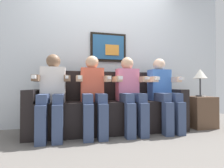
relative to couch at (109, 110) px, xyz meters
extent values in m
plane|color=#66605B|center=(0.00, -0.33, -0.31)|extent=(6.09, 6.09, 0.00)
cube|color=silver|center=(0.00, 0.44, 0.99)|extent=(4.69, 0.05, 2.60)
cube|color=black|center=(0.07, 0.40, 1.04)|extent=(0.63, 0.03, 0.50)
cube|color=#26598C|center=(0.07, 0.38, 1.04)|extent=(0.55, 0.02, 0.42)
cube|color=orange|center=(0.13, 0.37, 0.99)|extent=(0.24, 0.02, 0.18)
cube|color=black|center=(0.00, -0.04, -0.09)|extent=(2.01, 0.58, 0.45)
cube|color=black|center=(0.00, 0.18, 0.36)|extent=(2.01, 0.14, 0.45)
cube|color=black|center=(-1.07, -0.04, 0.00)|extent=(0.14, 0.58, 0.62)
cube|color=black|center=(1.07, -0.04, 0.00)|extent=(0.14, 0.58, 0.62)
cube|color=white|center=(-0.80, -0.05, 0.38)|extent=(0.32, 0.20, 0.48)
sphere|color=brown|center=(-0.80, -0.05, 0.70)|extent=(0.19, 0.19, 0.19)
cube|color=#38476B|center=(-0.89, -0.25, 0.20)|extent=(0.12, 0.40, 0.12)
cube|color=#38476B|center=(-0.71, -0.25, 0.20)|extent=(0.12, 0.40, 0.12)
cube|color=#38476B|center=(-0.89, -0.45, -0.09)|extent=(0.12, 0.12, 0.45)
cube|color=#38476B|center=(-0.71, -0.45, -0.09)|extent=(0.12, 0.12, 0.45)
cube|color=brown|center=(-0.99, -0.17, 0.46)|extent=(0.08, 0.28, 0.08)
cube|color=brown|center=(-0.61, -0.17, 0.46)|extent=(0.08, 0.28, 0.08)
cube|color=white|center=(-0.61, -0.33, 0.47)|extent=(0.04, 0.13, 0.04)
cube|color=white|center=(-0.99, -0.33, 0.47)|extent=(0.04, 0.10, 0.04)
cube|color=#D8593F|center=(-0.27, -0.05, 0.38)|extent=(0.32, 0.20, 0.48)
sphere|color=tan|center=(-0.27, -0.05, 0.70)|extent=(0.19, 0.19, 0.19)
cube|color=#38476B|center=(-0.36, -0.25, 0.20)|extent=(0.12, 0.40, 0.12)
cube|color=#38476B|center=(-0.18, -0.25, 0.20)|extent=(0.12, 0.40, 0.12)
cube|color=#38476B|center=(-0.36, -0.45, -0.09)|extent=(0.12, 0.12, 0.45)
cube|color=#38476B|center=(-0.18, -0.45, -0.09)|extent=(0.12, 0.12, 0.45)
cube|color=tan|center=(-0.46, -0.17, 0.46)|extent=(0.08, 0.28, 0.08)
cube|color=tan|center=(-0.08, -0.17, 0.46)|extent=(0.08, 0.28, 0.08)
cube|color=white|center=(-0.08, -0.33, 0.47)|extent=(0.04, 0.13, 0.04)
cube|color=white|center=(-0.46, -0.33, 0.47)|extent=(0.04, 0.10, 0.04)
cube|color=pink|center=(0.27, -0.05, 0.38)|extent=(0.32, 0.20, 0.48)
sphere|color=tan|center=(0.27, -0.05, 0.70)|extent=(0.19, 0.19, 0.19)
cube|color=#38476B|center=(0.18, -0.25, 0.20)|extent=(0.12, 0.40, 0.12)
cube|color=#38476B|center=(0.36, -0.25, 0.20)|extent=(0.12, 0.40, 0.12)
cube|color=#38476B|center=(0.18, -0.45, -0.09)|extent=(0.12, 0.12, 0.45)
cube|color=#38476B|center=(0.36, -0.45, -0.09)|extent=(0.12, 0.12, 0.45)
cube|color=tan|center=(0.08, -0.17, 0.46)|extent=(0.08, 0.28, 0.08)
cube|color=tan|center=(0.46, -0.17, 0.46)|extent=(0.08, 0.28, 0.08)
cube|color=white|center=(0.46, -0.33, 0.47)|extent=(0.04, 0.13, 0.04)
cube|color=white|center=(0.08, -0.33, 0.47)|extent=(0.04, 0.10, 0.04)
cube|color=#3F72CC|center=(0.80, -0.05, 0.38)|extent=(0.32, 0.20, 0.48)
sphere|color=beige|center=(0.80, -0.05, 0.70)|extent=(0.19, 0.19, 0.19)
cube|color=#38476B|center=(0.71, -0.25, 0.20)|extent=(0.12, 0.40, 0.12)
cube|color=#38476B|center=(0.89, -0.25, 0.20)|extent=(0.12, 0.40, 0.12)
cube|color=#38476B|center=(0.71, -0.45, -0.09)|extent=(0.12, 0.12, 0.45)
cube|color=#38476B|center=(0.89, -0.45, -0.09)|extent=(0.12, 0.12, 0.45)
cube|color=beige|center=(0.61, -0.17, 0.46)|extent=(0.08, 0.28, 0.08)
cube|color=beige|center=(0.99, -0.17, 0.46)|extent=(0.08, 0.28, 0.08)
cube|color=white|center=(0.99, -0.33, 0.47)|extent=(0.04, 0.13, 0.04)
cube|color=white|center=(0.61, -0.33, 0.47)|extent=(0.04, 0.10, 0.04)
cube|color=brown|center=(1.49, -0.11, -0.06)|extent=(0.40, 0.40, 0.50)
cylinder|color=#333338|center=(1.54, -0.08, 0.20)|extent=(0.14, 0.14, 0.02)
cylinder|color=#333338|center=(1.54, -0.08, 0.35)|extent=(0.02, 0.02, 0.28)
cone|color=silver|center=(1.54, -0.08, 0.57)|extent=(0.22, 0.22, 0.16)
cube|color=white|center=(1.53, -0.13, 0.20)|extent=(0.04, 0.13, 0.02)
camera|label=1|loc=(-0.55, -2.54, 0.35)|focal=27.55mm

